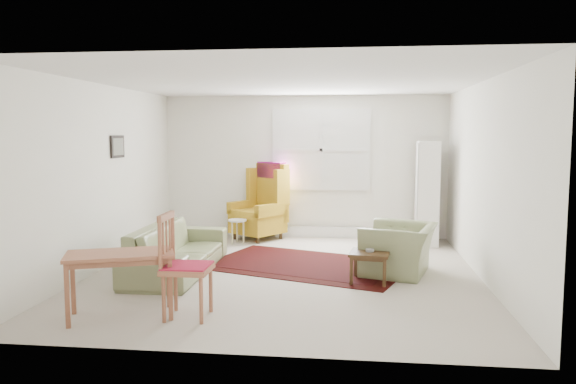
# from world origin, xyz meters

# --- Properties ---
(room) EXTENTS (5.04, 5.54, 2.51)m
(room) POSITION_xyz_m (0.02, 0.21, 1.26)
(room) COLOR #C0B4A4
(room) RESTS_ON ground
(rug) EXTENTS (3.14, 2.54, 0.03)m
(rug) POSITION_xyz_m (0.25, 0.50, 0.01)
(rug) COLOR black
(rug) RESTS_ON ground
(sofa) EXTENTS (0.85, 2.16, 0.87)m
(sofa) POSITION_xyz_m (-1.43, -0.10, 0.44)
(sofa) COLOR #7F875A
(sofa) RESTS_ON ground
(armchair) EXTENTS (1.11, 1.20, 0.78)m
(armchair) POSITION_xyz_m (1.48, 0.18, 0.39)
(armchair) COLOR #7F875A
(armchair) RESTS_ON ground
(wingback_chair) EXTENTS (1.10, 1.11, 1.34)m
(wingback_chair) POSITION_xyz_m (-0.77, 2.35, 0.67)
(wingback_chair) COLOR #BB8F1C
(wingback_chair) RESTS_ON ground
(coffee_table) EXTENTS (0.54, 0.54, 0.39)m
(coffee_table) POSITION_xyz_m (1.09, -0.31, 0.19)
(coffee_table) COLOR #3D2613
(coffee_table) RESTS_ON ground
(stool) EXTENTS (0.37, 0.37, 0.41)m
(stool) POSITION_xyz_m (-1.04, 1.91, 0.21)
(stool) COLOR white
(stool) RESTS_ON ground
(cabinet) EXTENTS (0.39, 0.70, 1.71)m
(cabinet) POSITION_xyz_m (2.10, 2.28, 0.85)
(cabinet) COLOR white
(cabinet) RESTS_ON ground
(desk) EXTENTS (1.16, 0.86, 0.66)m
(desk) POSITION_xyz_m (-1.42, -1.93, 0.33)
(desk) COLOR #A26041
(desk) RESTS_ON ground
(desk_chair) EXTENTS (0.46, 0.46, 1.05)m
(desk_chair) POSITION_xyz_m (-0.76, -1.86, 0.53)
(desk_chair) COLOR #A26041
(desk_chair) RESTS_ON ground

